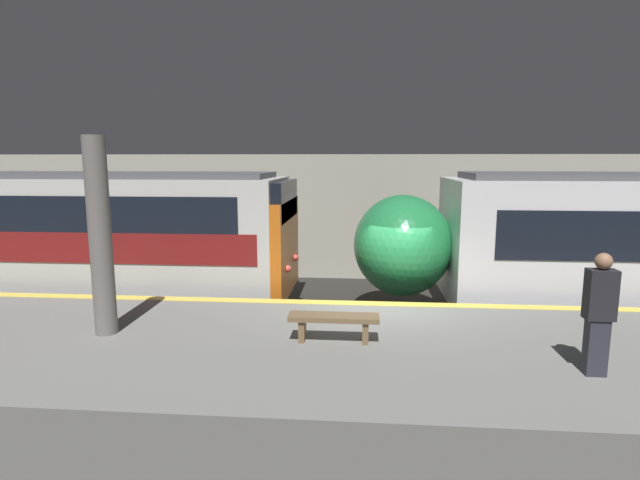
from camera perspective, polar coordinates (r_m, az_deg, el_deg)
name	(u,v)px	position (r m, az deg, el deg)	size (l,w,h in m)	color
ground_plane	(376,347)	(11.08, 6.45, -12.10)	(120.00, 120.00, 0.00)	#282623
platform	(381,374)	(8.60, 6.97, -14.94)	(40.00, 4.97, 1.03)	slate
station_rear_barrier	(372,218)	(16.78, 5.99, 2.57)	(50.00, 0.15, 4.18)	#B2AD9E
support_pillar_near	(100,237)	(9.22, -23.82, 0.30)	(0.37, 0.37, 3.39)	slate
train_boxy	(24,240)	(15.42, -30.73, -0.02)	(14.41, 3.11, 3.69)	black
person_waiting	(599,311)	(7.95, 29.27, -7.11)	(0.38, 0.24, 1.74)	#2D2D38
platform_bench	(334,322)	(8.38, 1.58, -9.30)	(1.50, 0.40, 0.45)	brown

